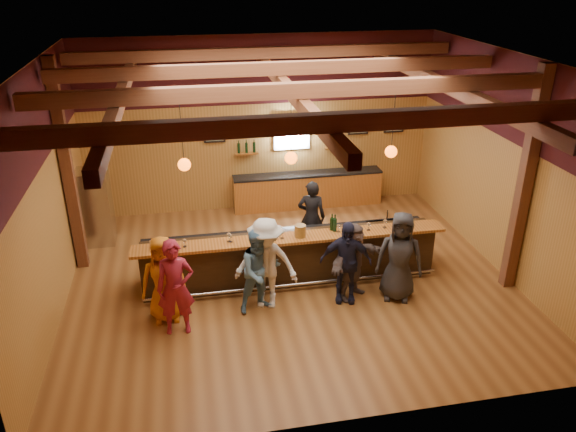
{
  "coord_description": "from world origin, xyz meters",
  "views": [
    {
      "loc": [
        -1.97,
        -9.93,
        6.16
      ],
      "look_at": [
        0.0,
        0.3,
        1.35
      ],
      "focal_mm": 35.0,
      "sensor_mm": 36.0,
      "label": 1
    }
  ],
  "objects_px": {
    "customer_brown": "(353,261)",
    "bottle_a": "(332,224)",
    "customer_white": "(266,264)",
    "back_bar_cabinet": "(308,190)",
    "ice_bucket": "(300,231)",
    "customer_redvest": "(176,288)",
    "customer_denim": "(260,271)",
    "bar_counter": "(290,255)",
    "bartender": "(312,217)",
    "customer_orange": "(164,279)",
    "customer_dark": "(400,256)",
    "stainless_fridge": "(96,207)",
    "customer_navy": "(346,262)"
  },
  "relations": [
    {
      "from": "customer_denim",
      "to": "customer_brown",
      "type": "xyz_separation_m",
      "value": [
        1.84,
        0.12,
        -0.05
      ]
    },
    {
      "from": "customer_orange",
      "to": "customer_redvest",
      "type": "xyz_separation_m",
      "value": [
        0.21,
        -0.44,
        0.07
      ]
    },
    {
      "from": "bar_counter",
      "to": "bartender",
      "type": "distance_m",
      "value": 1.29
    },
    {
      "from": "customer_orange",
      "to": "customer_dark",
      "type": "height_order",
      "value": "customer_dark"
    },
    {
      "from": "stainless_fridge",
      "to": "bottle_a",
      "type": "distance_m",
      "value": 5.61
    },
    {
      "from": "customer_redvest",
      "to": "customer_brown",
      "type": "relative_size",
      "value": 1.14
    },
    {
      "from": "customer_denim",
      "to": "customer_white",
      "type": "distance_m",
      "value": 0.18
    },
    {
      "from": "back_bar_cabinet",
      "to": "customer_dark",
      "type": "relative_size",
      "value": 2.19
    },
    {
      "from": "back_bar_cabinet",
      "to": "customer_white",
      "type": "relative_size",
      "value": 2.16
    },
    {
      "from": "back_bar_cabinet",
      "to": "customer_redvest",
      "type": "height_order",
      "value": "customer_redvest"
    },
    {
      "from": "customer_white",
      "to": "customer_dark",
      "type": "height_order",
      "value": "customer_white"
    },
    {
      "from": "customer_dark",
      "to": "bartender",
      "type": "relative_size",
      "value": 1.06
    },
    {
      "from": "customer_brown",
      "to": "bartender",
      "type": "xyz_separation_m",
      "value": [
        -0.36,
        1.99,
        0.07
      ]
    },
    {
      "from": "bartender",
      "to": "customer_orange",
      "type": "bearing_deg",
      "value": 50.41
    },
    {
      "from": "bar_counter",
      "to": "bartender",
      "type": "bearing_deg",
      "value": 56.28
    },
    {
      "from": "customer_redvest",
      "to": "customer_dark",
      "type": "bearing_deg",
      "value": 4.84
    },
    {
      "from": "back_bar_cabinet",
      "to": "ice_bucket",
      "type": "relative_size",
      "value": 16.33
    },
    {
      "from": "ice_bucket",
      "to": "bar_counter",
      "type": "bearing_deg",
      "value": 112.06
    },
    {
      "from": "bar_counter",
      "to": "customer_navy",
      "type": "distance_m",
      "value": 1.42
    },
    {
      "from": "customer_white",
      "to": "ice_bucket",
      "type": "relative_size",
      "value": 7.55
    },
    {
      "from": "customer_denim",
      "to": "back_bar_cabinet",
      "type": "bearing_deg",
      "value": 50.57
    },
    {
      "from": "customer_orange",
      "to": "ice_bucket",
      "type": "height_order",
      "value": "customer_orange"
    },
    {
      "from": "bartender",
      "to": "bar_counter",
      "type": "bearing_deg",
      "value": 74.08
    },
    {
      "from": "back_bar_cabinet",
      "to": "customer_redvest",
      "type": "xyz_separation_m",
      "value": [
        -3.52,
        -5.05,
        0.43
      ]
    },
    {
      "from": "customer_redvest",
      "to": "bartender",
      "type": "xyz_separation_m",
      "value": [
        3.03,
        2.51,
        -0.05
      ]
    },
    {
      "from": "customer_brown",
      "to": "bottle_a",
      "type": "relative_size",
      "value": 4.46
    },
    {
      "from": "customer_white",
      "to": "customer_dark",
      "type": "xyz_separation_m",
      "value": [
        2.58,
        -0.19,
        -0.01
      ]
    },
    {
      "from": "customer_orange",
      "to": "bottle_a",
      "type": "height_order",
      "value": "customer_orange"
    },
    {
      "from": "customer_navy",
      "to": "bartender",
      "type": "distance_m",
      "value": 2.11
    },
    {
      "from": "bartender",
      "to": "bottle_a",
      "type": "distance_m",
      "value": 1.28
    },
    {
      "from": "bar_counter",
      "to": "back_bar_cabinet",
      "type": "height_order",
      "value": "bar_counter"
    },
    {
      "from": "customer_orange",
      "to": "customer_denim",
      "type": "distance_m",
      "value": 1.76
    },
    {
      "from": "stainless_fridge",
      "to": "ice_bucket",
      "type": "xyz_separation_m",
      "value": [
        4.25,
        -2.78,
        0.33
      ]
    },
    {
      "from": "customer_orange",
      "to": "ice_bucket",
      "type": "xyz_separation_m",
      "value": [
        2.68,
        0.7,
        0.39
      ]
    },
    {
      "from": "customer_brown",
      "to": "customer_white",
      "type": "bearing_deg",
      "value": 146.98
    },
    {
      "from": "customer_denim",
      "to": "customer_white",
      "type": "xyz_separation_m",
      "value": [
        0.13,
        0.1,
        0.08
      ]
    },
    {
      "from": "customer_white",
      "to": "bartender",
      "type": "xyz_separation_m",
      "value": [
        1.35,
        2.01,
        -0.06
      ]
    },
    {
      "from": "bartender",
      "to": "customer_dark",
      "type": "bearing_deg",
      "value": 137.0
    },
    {
      "from": "customer_dark",
      "to": "ice_bucket",
      "type": "distance_m",
      "value": 2.0
    },
    {
      "from": "customer_denim",
      "to": "customer_navy",
      "type": "relative_size",
      "value": 0.99
    },
    {
      "from": "customer_orange",
      "to": "bar_counter",
      "type": "bearing_deg",
      "value": 21.07
    },
    {
      "from": "back_bar_cabinet",
      "to": "customer_orange",
      "type": "bearing_deg",
      "value": -129.02
    },
    {
      "from": "customer_white",
      "to": "customer_brown",
      "type": "xyz_separation_m",
      "value": [
        1.71,
        0.02,
        -0.13
      ]
    },
    {
      "from": "customer_brown",
      "to": "customer_navy",
      "type": "bearing_deg",
      "value": 179.26
    },
    {
      "from": "bartender",
      "to": "ice_bucket",
      "type": "relative_size",
      "value": 7.02
    },
    {
      "from": "customer_denim",
      "to": "bottle_a",
      "type": "distance_m",
      "value": 1.89
    },
    {
      "from": "stainless_fridge",
      "to": "customer_denim",
      "type": "xyz_separation_m",
      "value": [
        3.33,
        -3.52,
        -0.06
      ]
    },
    {
      "from": "customer_redvest",
      "to": "customer_denim",
      "type": "bearing_deg",
      "value": 15.34
    },
    {
      "from": "customer_denim",
      "to": "customer_navy",
      "type": "height_order",
      "value": "customer_navy"
    },
    {
      "from": "customer_white",
      "to": "bottle_a",
      "type": "xyz_separation_m",
      "value": [
        1.48,
        0.8,
        0.32
      ]
    }
  ]
}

